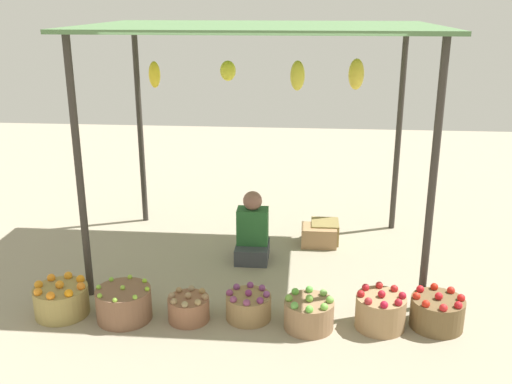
# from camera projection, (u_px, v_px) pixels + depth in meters

# --- Properties ---
(ground_plane) EXTENTS (14.00, 14.00, 0.00)m
(ground_plane) POSITION_uv_depth(u_px,v_px,m) (260.00, 257.00, 6.60)
(ground_plane) COLOR gray
(market_stall_structure) EXTENTS (3.48, 2.34, 2.52)m
(market_stall_structure) POSITION_uv_depth(u_px,v_px,m) (262.00, 45.00, 5.88)
(market_stall_structure) COLOR #38332D
(market_stall_structure) RESTS_ON ground
(vendor_person) EXTENTS (0.36, 0.44, 0.78)m
(vendor_person) POSITION_uv_depth(u_px,v_px,m) (252.00, 233.00, 6.47)
(vendor_person) COLOR #3B3F47
(vendor_person) RESTS_ON ground
(basket_oranges) EXTENTS (0.49, 0.49, 0.34)m
(basket_oranges) POSITION_uv_depth(u_px,v_px,m) (61.00, 300.00, 5.36)
(basket_oranges) COLOR #9C884C
(basket_oranges) RESTS_ON ground
(basket_limes) EXTENTS (0.50, 0.50, 0.33)m
(basket_limes) POSITION_uv_depth(u_px,v_px,m) (124.00, 304.00, 5.28)
(basket_limes) COLOR brown
(basket_limes) RESTS_ON ground
(basket_potatoes) EXTENTS (0.37, 0.37, 0.27)m
(basket_potatoes) POSITION_uv_depth(u_px,v_px,m) (189.00, 308.00, 5.27)
(basket_potatoes) COLOR #8D5D44
(basket_potatoes) RESTS_ON ground
(basket_purple_onions) EXTENTS (0.41, 0.41, 0.28)m
(basket_purple_onions) POSITION_uv_depth(u_px,v_px,m) (248.00, 306.00, 5.29)
(basket_purple_onions) COLOR #94754C
(basket_purple_onions) RESTS_ON ground
(basket_green_apples) EXTENTS (0.44, 0.44, 0.32)m
(basket_green_apples) POSITION_uv_depth(u_px,v_px,m) (309.00, 313.00, 5.14)
(basket_green_apples) COLOR #957251
(basket_green_apples) RESTS_ON ground
(basket_red_apples) EXTENTS (0.44, 0.44, 0.36)m
(basket_red_apples) POSITION_uv_depth(u_px,v_px,m) (380.00, 311.00, 5.14)
(basket_red_apples) COLOR #A07D55
(basket_red_apples) RESTS_ON ground
(basket_red_tomatoes) EXTENTS (0.47, 0.47, 0.33)m
(basket_red_tomatoes) POSITION_uv_depth(u_px,v_px,m) (437.00, 312.00, 5.15)
(basket_red_tomatoes) COLOR brown
(basket_red_tomatoes) RESTS_ON ground
(wooden_crate_near_vendor) EXTENTS (0.41, 0.31, 0.23)m
(wooden_crate_near_vendor) POSITION_uv_depth(u_px,v_px,m) (319.00, 236.00, 6.89)
(wooden_crate_near_vendor) COLOR #A27A51
(wooden_crate_near_vendor) RESTS_ON ground
(wooden_crate_stacked_rear) EXTENTS (0.32, 0.35, 0.25)m
(wooden_crate_stacked_rear) POSITION_uv_depth(u_px,v_px,m) (325.00, 232.00, 6.99)
(wooden_crate_stacked_rear) COLOR olive
(wooden_crate_stacked_rear) RESTS_ON ground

